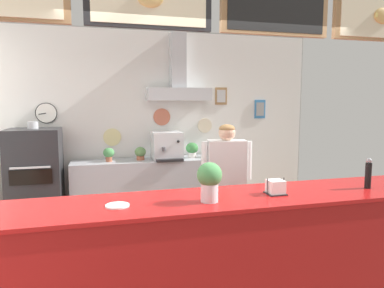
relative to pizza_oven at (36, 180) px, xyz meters
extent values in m
cube|color=gray|center=(1.84, 0.53, 0.75)|extent=(5.25, 0.12, 2.97)
cube|color=white|center=(1.84, 0.47, 0.75)|extent=(5.21, 0.01, 2.93)
cylinder|color=black|center=(0.12, 0.45, 0.93)|extent=(0.31, 0.02, 0.31)
cylinder|color=white|center=(0.12, 0.44, 0.93)|extent=(0.29, 0.01, 0.29)
cube|color=black|center=(0.07, 0.43, 0.92)|extent=(0.11, 0.01, 0.03)
cylinder|color=beige|center=(1.08, 0.45, 0.54)|extent=(0.28, 0.02, 0.28)
cylinder|color=#C1664C|center=(1.89, 0.45, 0.85)|extent=(0.28, 0.02, 0.28)
cylinder|color=beige|center=(2.62, 0.45, 0.69)|extent=(0.25, 0.02, 0.25)
cube|color=teal|center=(3.64, 0.45, 0.97)|extent=(0.20, 0.02, 0.32)
cube|color=gray|center=(3.64, 0.44, 0.97)|extent=(0.14, 0.01, 0.23)
cube|color=#997047|center=(2.91, 0.45, 1.19)|extent=(0.21, 0.02, 0.29)
cube|color=#B7B7B7|center=(2.91, 0.44, 1.19)|extent=(0.15, 0.01, 0.21)
cube|color=#B7BABF|center=(2.13, 0.29, 1.22)|extent=(1.02, 0.36, 0.20)
cube|color=#B7BABF|center=(2.13, 0.35, 1.75)|extent=(0.24, 0.24, 0.87)
cube|color=black|center=(1.29, -2.39, 1.88)|extent=(1.00, 0.05, 0.42)
cube|color=beige|center=(1.29, -2.42, 1.88)|extent=(0.90, 0.01, 0.37)
cube|color=#9E754C|center=(2.38, -2.39, 1.88)|extent=(1.00, 0.05, 0.42)
cube|color=black|center=(2.38, -2.42, 1.88)|extent=(0.90, 0.01, 0.37)
cube|color=#9E754C|center=(3.48, -2.39, 1.88)|extent=(1.00, 0.05, 0.42)
cube|color=beige|center=(3.48, -2.42, 1.88)|extent=(0.90, 0.01, 0.37)
ellipsoid|color=#DBAD60|center=(3.48, -2.43, 1.89)|extent=(0.21, 0.04, 0.15)
cube|color=#E5C666|center=(3.48, -2.44, 1.89)|extent=(0.20, 0.01, 0.04)
cube|color=maroon|center=(1.84, -2.67, -0.21)|extent=(4.26, 0.67, 1.04)
cube|color=#B31515|center=(1.84, -2.67, 0.33)|extent=(4.35, 0.71, 0.03)
cube|color=#A3A5AD|center=(1.67, 0.13, -0.26)|extent=(2.44, 0.56, 0.93)
cube|color=gray|center=(1.67, 0.13, -0.56)|extent=(2.32, 0.52, 0.02)
cube|color=#232326|center=(0.00, 0.00, 0.00)|extent=(0.70, 0.66, 1.45)
cube|color=black|center=(0.00, -0.34, 0.11)|extent=(0.53, 0.02, 0.20)
cube|color=#B7BABF|center=(0.00, -0.36, 0.24)|extent=(0.49, 0.02, 0.02)
cylinder|color=#B7BABF|center=(0.00, 0.00, 0.77)|extent=(0.14, 0.14, 0.10)
cube|color=#232328|center=(2.37, -1.28, -0.33)|extent=(0.38, 0.26, 0.81)
cube|color=white|center=(2.37, -1.28, 0.36)|extent=(0.49, 0.30, 0.55)
cylinder|color=white|center=(2.64, -1.33, 0.38)|extent=(0.08, 0.08, 0.47)
cylinder|color=white|center=(2.11, -1.23, 0.38)|extent=(0.08, 0.08, 0.47)
sphere|color=#D8AD8E|center=(2.37, -1.28, 0.73)|extent=(0.20, 0.20, 0.20)
ellipsoid|color=olive|center=(2.37, -1.28, 0.77)|extent=(0.19, 0.19, 0.11)
cube|color=silver|center=(1.90, 0.11, 0.42)|extent=(0.45, 0.43, 0.43)
cylinder|color=#4C4C51|center=(1.81, -0.14, 0.40)|extent=(0.06, 0.06, 0.06)
cube|color=black|center=(1.90, -0.15, 0.22)|extent=(0.41, 0.10, 0.04)
sphere|color=black|center=(2.03, -0.13, 0.50)|extent=(0.04, 0.04, 0.04)
cylinder|color=beige|center=(2.32, 0.15, 0.25)|extent=(0.14, 0.14, 0.08)
ellipsoid|color=#387A3D|center=(2.32, 0.15, 0.36)|extent=(0.20, 0.20, 0.18)
cylinder|color=#9E563D|center=(2.65, 0.09, 0.25)|extent=(0.10, 0.10, 0.08)
ellipsoid|color=#2D6638|center=(2.65, 0.09, 0.35)|extent=(0.18, 0.18, 0.16)
cylinder|color=#9E563D|center=(1.49, 0.13, 0.24)|extent=(0.12, 0.12, 0.06)
ellipsoid|color=#5B844C|center=(1.49, 0.13, 0.33)|extent=(0.17, 0.17, 0.15)
cylinder|color=#9E563D|center=(1.01, 0.10, 0.24)|extent=(0.09, 0.09, 0.08)
ellipsoid|color=#47894C|center=(1.01, 0.10, 0.34)|extent=(0.16, 0.16, 0.15)
cylinder|color=silver|center=(1.67, -2.77, 0.41)|extent=(0.13, 0.13, 0.14)
cylinder|color=gray|center=(1.67, -2.77, 0.37)|extent=(0.12, 0.12, 0.05)
ellipsoid|color=#47894C|center=(1.67, -2.77, 0.55)|extent=(0.19, 0.19, 0.19)
cylinder|color=black|center=(3.15, -2.73, 0.45)|extent=(0.05, 0.05, 0.23)
sphere|color=gray|center=(3.15, -2.73, 0.59)|extent=(0.05, 0.05, 0.05)
cube|color=#262628|center=(2.27, -2.70, 0.35)|extent=(0.15, 0.15, 0.01)
cylinder|color=#262628|center=(2.19, -2.70, 0.41)|extent=(0.01, 0.01, 0.13)
cylinder|color=#262628|center=(2.34, -2.70, 0.41)|extent=(0.01, 0.01, 0.13)
cube|color=white|center=(2.27, -2.70, 0.40)|extent=(0.13, 0.13, 0.11)
cylinder|color=white|center=(0.99, -2.71, 0.35)|extent=(0.18, 0.18, 0.01)
camera|label=1|loc=(0.87, -5.25, 1.10)|focal=32.89mm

